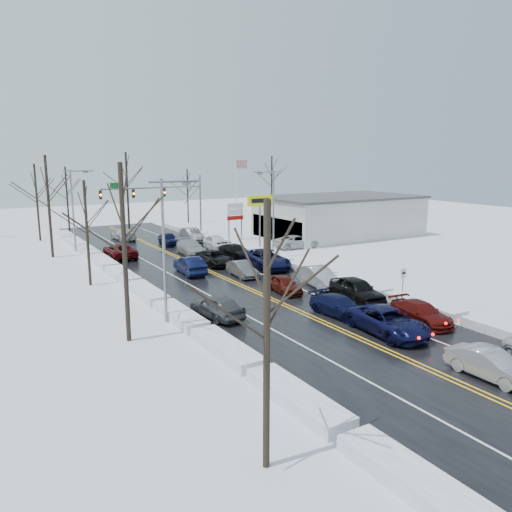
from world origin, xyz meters
TOP-DOWN VIEW (x-y plane):
  - ground at (0.00, 0.00)m, footprint 160.00×160.00m
  - road_surface at (0.00, 2.00)m, footprint 14.00×84.00m
  - snow_bank_left at (-7.60, 2.00)m, footprint 1.52×72.00m
  - snow_bank_right at (7.60, 2.00)m, footprint 1.52×72.00m
  - traffic_signal_mast at (3.45, 27.99)m, footprint 13.28×0.39m
  - tires_plus_sign at (10.50, 15.99)m, footprint 3.20×0.34m
  - used_vehicles_sign at (10.50, 22.00)m, footprint 2.20×0.22m
  - speed_limit_sign at (8.20, -8.00)m, footprint 0.55×0.09m
  - flagpole at (15.17, 30.00)m, footprint 1.87×1.20m
  - dealership_building at (23.98, 18.00)m, footprint 20.40×12.40m
  - streetlight_ne at (8.30, 10.00)m, footprint 3.20×0.25m
  - streetlight_sw at (-8.30, -4.00)m, footprint 3.20×0.25m
  - streetlight_nw at (-8.30, 24.00)m, footprint 3.20×0.25m
  - tree_left_a at (-11.00, -20.00)m, footprint 3.60×3.60m
  - tree_left_b at (-11.50, -6.00)m, footprint 4.00×4.00m
  - tree_left_c at (-10.50, 8.00)m, footprint 3.40×3.40m
  - tree_left_d at (-11.20, 22.00)m, footprint 4.20×4.20m
  - tree_left_e at (-10.80, 34.00)m, footprint 3.80×3.80m
  - tree_far_b at (-6.00, 41.00)m, footprint 3.60×3.60m
  - tree_far_c at (2.00, 39.00)m, footprint 4.40×4.40m
  - tree_far_d at (12.00, 40.50)m, footprint 3.40×3.40m
  - tree_far_e at (28.00, 41.00)m, footprint 4.20×4.20m
  - queued_car_1 at (1.67, -19.60)m, footprint 1.52×4.24m
  - queued_car_2 at (1.95, -12.76)m, footprint 3.03×5.77m
  - queued_car_3 at (1.72, -8.61)m, footprint 2.22×4.70m
  - queued_car_4 at (1.84, -1.98)m, footprint 1.99×4.04m
  - queued_car_5 at (1.62, 4.33)m, footprint 1.68×4.11m
  - queued_car_6 at (1.67, 9.78)m, footprint 2.48×5.13m
  - queued_car_7 at (1.77, 15.92)m, footprint 2.68×5.55m
  - queued_car_8 at (1.92, 22.74)m, footprint 2.07×4.44m
  - queued_car_11 at (5.19, -12.37)m, footprint 2.36×4.78m
  - queued_car_12 at (5.08, -6.57)m, footprint 2.46×5.15m
  - queued_car_13 at (5.30, -1.81)m, footprint 2.29×4.94m
  - queued_car_14 at (5.30, 6.12)m, footprint 3.64×6.49m
  - queued_car_15 at (5.17, 11.95)m, footprint 2.51×4.91m
  - queued_car_16 at (5.31, 16.80)m, footprint 2.58×5.15m
  - queued_car_17 at (5.36, 23.79)m, footprint 2.12×5.02m
  - oncoming_car_0 at (-1.89, 7.57)m, footprint 2.06×4.94m
  - oncoming_car_1 at (-5.28, 17.88)m, footprint 2.68×5.61m
  - oncoming_car_2 at (-1.67, 29.17)m, footprint 2.40×5.12m
  - oncoming_car_3 at (-5.31, -4.78)m, footprint 2.32×4.76m
  - parked_car_0 at (13.88, 13.31)m, footprint 5.56×2.95m
  - parked_car_1 at (16.89, 15.45)m, footprint 2.36×4.79m
  - parked_car_2 at (15.03, 20.54)m, footprint 2.24×5.11m

SIDE VIEW (x-z plane):
  - ground at x=0.00m, z-range 0.00..0.00m
  - snow_bank_left at x=-7.60m, z-range -0.30..0.30m
  - snow_bank_right at x=7.60m, z-range -0.30..0.30m
  - queued_car_1 at x=1.67m, z-range -0.70..0.70m
  - queued_car_2 at x=1.95m, z-range -0.77..0.77m
  - queued_car_3 at x=1.72m, z-range -0.66..0.66m
  - queued_car_4 at x=1.84m, z-range -0.66..0.66m
  - queued_car_5 at x=1.62m, z-range -0.66..0.66m
  - queued_car_6 at x=1.67m, z-range -0.70..0.70m
  - queued_car_7 at x=1.77m, z-range -0.78..0.78m
  - queued_car_8 at x=1.92m, z-range -0.74..0.74m
  - queued_car_11 at x=5.19m, z-range -0.67..0.67m
  - queued_car_12 at x=5.08m, z-range -0.85..0.85m
  - queued_car_13 at x=5.30m, z-range -0.78..0.78m
  - queued_car_14 at x=5.30m, z-range -0.86..0.86m
  - queued_car_15 at x=5.17m, z-range -0.68..0.68m
  - queued_car_16 at x=5.31m, z-range -0.84..0.84m
  - queued_car_17 at x=5.36m, z-range -0.81..0.81m
  - oncoming_car_0 at x=-1.89m, z-range -0.79..0.79m
  - oncoming_car_1 at x=-5.28m, z-range -0.77..0.77m
  - oncoming_car_2 at x=-1.67m, z-range -0.72..0.72m
  - oncoming_car_3 at x=-5.31m, z-range -0.78..0.78m
  - parked_car_0 at x=13.88m, z-range -0.74..0.74m
  - parked_car_1 at x=16.89m, z-range -0.67..0.67m
  - parked_car_2 at x=15.03m, z-range -0.86..0.86m
  - road_surface at x=0.00m, z-range 0.00..0.01m
  - speed_limit_sign at x=8.20m, z-range 0.46..2.81m
  - dealership_building at x=23.98m, z-range 0.01..5.31m
  - used_vehicles_sign at x=10.50m, z-range 0.99..5.64m
  - tires_plus_sign at x=10.50m, z-range 1.99..7.99m
  - streetlight_ne at x=8.30m, z-range 0.81..9.81m
  - streetlight_sw at x=-8.30m, z-range 0.81..9.81m
  - streetlight_nw at x=-8.30m, z-range 0.81..9.81m
  - traffic_signal_mast at x=3.45m, z-range 1.48..9.48m
  - flagpole at x=15.17m, z-range 0.93..10.93m
  - tree_left_c at x=-10.50m, z-range 1.69..10.19m
  - tree_far_d at x=12.00m, z-range 1.69..10.19m
  - tree_left_a at x=-11.00m, z-range 1.79..10.79m
  - tree_far_b at x=-6.00m, z-range 1.79..10.79m
  - tree_left_e at x=-10.80m, z-range 1.89..11.39m
  - tree_left_b at x=-11.50m, z-range 1.99..11.99m
  - tree_left_d at x=-11.20m, z-range 2.08..12.58m
  - tree_far_e at x=28.00m, z-range 2.08..12.58m
  - tree_far_c at x=2.00m, z-range 2.18..13.18m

